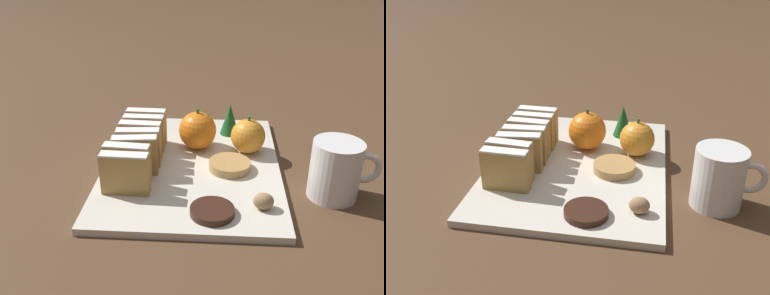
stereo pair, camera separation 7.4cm
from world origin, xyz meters
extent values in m
plane|color=#513823|center=(0.00, 0.00, 0.00)|extent=(6.00, 6.00, 0.00)
cube|color=silver|center=(0.00, 0.00, 0.01)|extent=(0.30, 0.40, 0.01)
cube|color=tan|center=(-0.10, -0.10, 0.04)|extent=(0.07, 0.02, 0.06)
cube|color=white|center=(-0.10, -0.10, 0.08)|extent=(0.07, 0.02, 0.00)
cube|color=tan|center=(-0.10, -0.07, 0.04)|extent=(0.08, 0.03, 0.06)
cube|color=white|center=(-0.10, -0.07, 0.08)|extent=(0.07, 0.03, 0.00)
cube|color=tan|center=(-0.09, -0.04, 0.04)|extent=(0.08, 0.03, 0.06)
cube|color=white|center=(-0.09, -0.04, 0.08)|extent=(0.07, 0.03, 0.00)
cube|color=tan|center=(-0.09, -0.01, 0.04)|extent=(0.08, 0.03, 0.06)
cube|color=white|center=(-0.09, -0.01, 0.08)|extent=(0.07, 0.02, 0.00)
cube|color=tan|center=(-0.09, 0.02, 0.04)|extent=(0.07, 0.02, 0.06)
cube|color=white|center=(-0.09, 0.02, 0.08)|extent=(0.07, 0.02, 0.00)
cube|color=tan|center=(-0.09, 0.05, 0.04)|extent=(0.07, 0.02, 0.06)
cube|color=white|center=(-0.09, 0.05, 0.08)|extent=(0.07, 0.02, 0.00)
cube|color=tan|center=(-0.09, 0.08, 0.04)|extent=(0.07, 0.02, 0.06)
cube|color=white|center=(-0.09, 0.08, 0.08)|extent=(0.07, 0.02, 0.00)
sphere|color=orange|center=(0.10, 0.05, 0.04)|extent=(0.06, 0.06, 0.06)
cylinder|color=#38702D|center=(0.10, 0.05, 0.08)|extent=(0.01, 0.01, 0.01)
sphere|color=orange|center=(0.01, 0.06, 0.05)|extent=(0.07, 0.07, 0.07)
cylinder|color=#38702D|center=(0.01, 0.06, 0.08)|extent=(0.01, 0.01, 0.01)
ellipsoid|color=#9E7A51|center=(0.11, -0.13, 0.02)|extent=(0.03, 0.02, 0.02)
cylinder|color=#381E14|center=(0.04, -0.15, 0.02)|extent=(0.06, 0.06, 0.01)
cylinder|color=tan|center=(0.07, -0.02, 0.02)|extent=(0.07, 0.07, 0.01)
cone|color=#195623|center=(0.07, 0.13, 0.04)|extent=(0.04, 0.04, 0.06)
cylinder|color=white|center=(0.23, -0.07, 0.05)|extent=(0.08, 0.08, 0.09)
torus|color=white|center=(0.27, -0.07, 0.05)|extent=(0.05, 0.01, 0.05)
camera|label=1|loc=(0.04, -0.66, 0.37)|focal=40.00mm
camera|label=2|loc=(0.12, -0.65, 0.37)|focal=40.00mm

